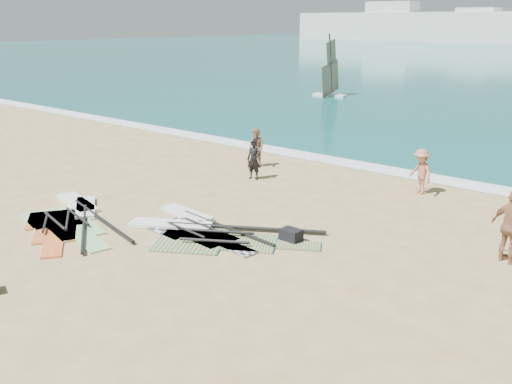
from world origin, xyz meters
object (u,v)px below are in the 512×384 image
Objects in this scene: rig_green at (75,215)px; beachgoer_mid at (421,172)px; rig_red at (71,219)px; rig_grey at (196,225)px; gear_bag_near at (291,235)px; rig_orange at (205,233)px; beachgoer_back at (512,227)px; person_wetsuit at (254,160)px; beachgoer_left at (256,148)px.

beachgoer_mid is at bearing 65.92° from rig_green.
rig_red is at bearing -38.78° from rig_green.
rig_grey is 0.88× the size of rig_green.
rig_orange is at bearing -151.94° from gear_bag_near.
beachgoer_mid is at bearing 89.04° from rig_red.
rig_grey is 8.76m from beachgoer_back.
beachgoer_mid reaches higher than gear_bag_near.
person_wetsuit is at bearing 115.50° from rig_red.
beachgoer_back is (7.35, 3.62, 0.92)m from rig_orange.
rig_orange is at bearing 59.26° from rig_red.
beachgoer_back reaches higher than beachgoer_left.
person_wetsuit is at bearing 86.30° from rig_orange.
beachgoer_mid reaches higher than rig_orange.
beachgoer_mid is (7.07, 9.68, 0.77)m from rig_red.
gear_bag_near reaches higher than rig_green.
rig_red is 7.66× the size of gear_bag_near.
beachgoer_back is at bearing 25.39° from gear_bag_near.
person_wetsuit is (-2.09, 5.21, 0.73)m from rig_grey.
beachgoer_left is 7.02m from beachgoer_mid.
rig_red is 6.97m from gear_bag_near.
beachgoer_mid is at bearing 83.37° from gear_bag_near.
rig_grey is 8.43m from beachgoer_mid.
beachgoer_back is (4.35, -4.24, 0.15)m from beachgoer_mid.
rig_orange is 3.55× the size of beachgoer_mid.
rig_orange is 10.14× the size of gear_bag_near.
rig_grey is 3.98m from rig_red.
beachgoer_back reaches higher than person_wetsuit.
rig_red is 2.67× the size of beachgoer_left.
beachgoer_left is at bearing 2.43° from beachgoer_back.
beachgoer_mid is 0.84× the size of beachgoer_back.
rig_green is 3.43× the size of beachgoer_mid.
rig_orange reaches higher than rig_grey.
gear_bag_near is 8.58m from beachgoer_left.
gear_bag_near is 0.37× the size of person_wetsuit.
person_wetsuit is at bearing -130.83° from beachgoer_mid.
gear_bag_near reaches higher than rig_orange.
beachgoer_left is (-1.17, 1.53, 0.04)m from person_wetsuit.
rig_green is 1.28× the size of rig_red.
rig_orange is 4.46m from rig_red.
beachgoer_mid is (6.98, 0.79, -0.00)m from beachgoer_left.
gear_bag_near reaches higher than rig_red.
rig_orange is at bearing -74.66° from person_wetsuit.
beachgoer_left reaches higher than rig_orange.
gear_bag_near is at bearing -52.43° from person_wetsuit.
gear_bag_near reaches higher than rig_grey.
rig_orange reaches higher than rig_red.
beachgoer_left is 1.01× the size of beachgoer_mid.
beachgoer_mid is (3.00, 7.86, 0.77)m from rig_orange.
gear_bag_near is (2.94, 0.85, 0.13)m from rig_grey.
rig_red is (-4.07, -1.82, -0.00)m from rig_orange.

